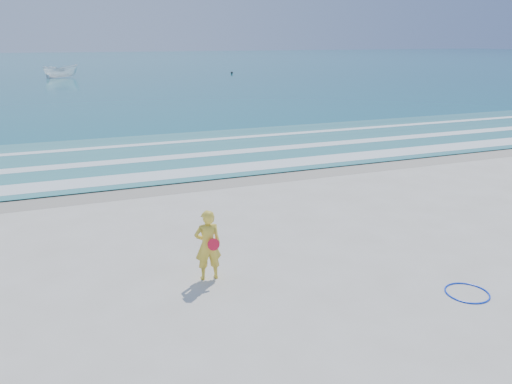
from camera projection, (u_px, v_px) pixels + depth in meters
name	position (u px, v px, depth m)	size (l,w,h in m)	color
ground	(309.00, 288.00, 10.79)	(400.00, 400.00, 0.00)	silver
wet_sand	(199.00, 182.00, 18.79)	(400.00, 2.40, 0.00)	#B2A893
ocean	(76.00, 64.00, 104.05)	(400.00, 190.00, 0.04)	#19727F
shallow	(170.00, 153.00, 23.22)	(400.00, 10.00, 0.01)	#59B7AD
foam_near	(190.00, 172.00, 19.93)	(400.00, 1.40, 0.01)	white
foam_mid	(174.00, 157.00, 22.50)	(400.00, 0.90, 0.01)	white
foam_far	(160.00, 143.00, 25.43)	(400.00, 0.60, 0.01)	white
hoop	(467.00, 293.00, 10.58)	(0.92, 0.92, 0.03)	#0D39EA
boat	(61.00, 71.00, 67.01)	(1.69, 4.49, 1.73)	white
buoy	(232.00, 73.00, 74.87)	(0.34, 0.34, 0.34)	black
woman	(208.00, 245.00, 11.02)	(0.62, 0.44, 1.63)	yellow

